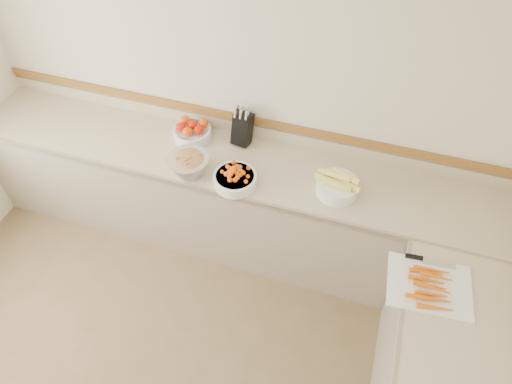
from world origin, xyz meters
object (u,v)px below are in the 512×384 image
(tomato_bowl, at_px, (192,131))
(corn_bowl, at_px, (338,185))
(knife_block, at_px, (242,128))
(cherry_tomato_bowl, at_px, (235,178))
(rhubarb_bowl, at_px, (189,164))
(cutting_board, at_px, (429,286))

(tomato_bowl, bearing_deg, corn_bowl, -10.75)
(knife_block, bearing_deg, tomato_bowl, -169.77)
(tomato_bowl, xyz_separation_m, cherry_tomato_bowl, (0.47, -0.36, -0.01))
(cherry_tomato_bowl, bearing_deg, knife_block, 102.44)
(corn_bowl, distance_m, rhubarb_bowl, 1.03)
(knife_block, height_order, cherry_tomato_bowl, knife_block)
(corn_bowl, xyz_separation_m, rhubarb_bowl, (-1.02, -0.14, 0.02))
(knife_block, distance_m, cherry_tomato_bowl, 0.45)
(tomato_bowl, distance_m, cherry_tomato_bowl, 0.60)
(cherry_tomato_bowl, height_order, rhubarb_bowl, rhubarb_bowl)
(rhubarb_bowl, relative_size, cutting_board, 0.60)
(tomato_bowl, height_order, cherry_tomato_bowl, cherry_tomato_bowl)
(knife_block, distance_m, rhubarb_bowl, 0.50)
(corn_bowl, distance_m, cutting_board, 0.87)
(knife_block, relative_size, tomato_bowl, 1.10)
(rhubarb_bowl, distance_m, cutting_board, 1.72)
(cutting_board, bearing_deg, tomato_bowl, 156.25)
(tomato_bowl, bearing_deg, cutting_board, -23.75)
(corn_bowl, height_order, rhubarb_bowl, corn_bowl)
(cutting_board, bearing_deg, cherry_tomato_bowl, 162.06)
(knife_block, bearing_deg, cutting_board, -31.20)
(corn_bowl, bearing_deg, rhubarb_bowl, -172.02)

